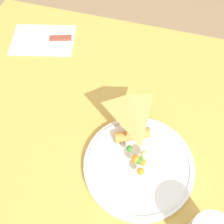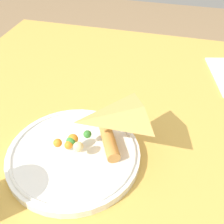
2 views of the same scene
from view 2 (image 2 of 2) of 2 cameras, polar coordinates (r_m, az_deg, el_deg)
dining_table at (r=0.60m, az=-4.40°, el=-16.04°), size 1.17×0.89×0.72m
plate_pizza at (r=0.53m, az=-7.53°, el=-8.20°), size 0.25×0.25×0.05m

